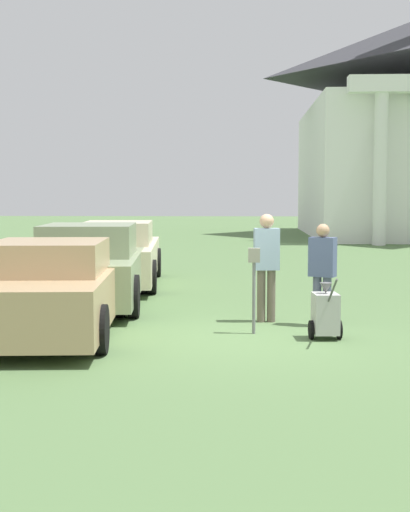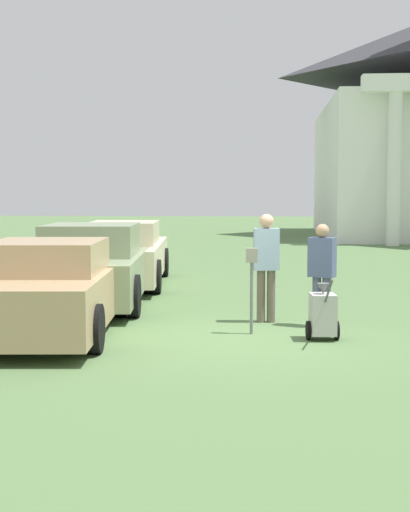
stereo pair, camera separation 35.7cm
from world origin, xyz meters
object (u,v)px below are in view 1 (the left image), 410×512
(parking_meter, at_px, (254,274))
(parked_car_cream, at_px, (118,255))
(parked_car_tan, at_px, (50,290))
(person_supervisor, at_px, (322,268))
(person_worker, at_px, (266,260))
(equipment_cart, at_px, (325,313))
(parked_car_sage, at_px, (90,268))

(parking_meter, bearing_deg, parked_car_cream, 118.10)
(parked_car_cream, bearing_deg, parked_car_tan, -94.85)
(parked_car_cream, height_order, person_supervisor, person_supervisor)
(person_worker, bearing_deg, parked_car_tan, 14.54)
(parking_meter, xyz_separation_m, equipment_cart, (1.06, -0.35, -0.54))
(parked_car_cream, bearing_deg, equipment_cart, -60.86)
(person_worker, height_order, equipment_cart, person_worker)
(parked_car_tan, bearing_deg, parked_car_sage, 85.15)
(person_worker, bearing_deg, person_supervisor, 155.89)
(parking_meter, bearing_deg, person_supervisor, 33.32)
(parked_car_tan, bearing_deg, parking_meter, -1.32)
(parked_car_tan, height_order, equipment_cart, parked_car_tan)
(parked_car_cream, bearing_deg, parking_meter, -66.74)
(parked_car_tan, xyz_separation_m, person_worker, (3.35, 1.23, 0.37))
(parked_car_tan, distance_m, person_worker, 3.59)
(parked_car_sage, distance_m, parking_meter, 4.13)
(parked_car_tan, distance_m, parking_meter, 3.14)
(person_worker, bearing_deg, parking_meter, 72.04)
(person_worker, bearing_deg, parked_car_cream, -60.81)
(parked_car_sage, distance_m, person_worker, 3.75)
(person_worker, relative_size, person_supervisor, 1.09)
(parked_car_cream, distance_m, parking_meter, 6.63)
(parked_car_cream, height_order, equipment_cart, parked_car_cream)
(parked_car_tan, xyz_separation_m, equipment_cart, (4.18, -0.16, -0.29))
(parked_car_sage, xyz_separation_m, parking_meter, (3.12, -2.70, 0.19))
(parked_car_tan, xyz_separation_m, parking_meter, (3.12, 0.19, 0.25))
(parking_meter, xyz_separation_m, person_supervisor, (1.13, 0.74, 0.02))
(parked_car_sage, bearing_deg, equipment_cart, -40.99)
(parked_car_sage, xyz_separation_m, person_worker, (3.35, -1.66, 0.32))
(parked_car_cream, distance_m, person_worker, 5.86)
(parked_car_sage, xyz_separation_m, equipment_cart, (4.18, -3.05, -0.35))
(person_worker, bearing_deg, equipment_cart, 115.11)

